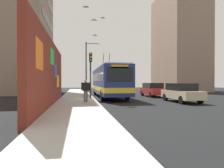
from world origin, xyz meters
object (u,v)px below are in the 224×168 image
at_px(parked_car_champagne, 181,92).
at_px(traffic_light, 91,68).
at_px(street_lamp, 88,64).
at_px(city_bus, 108,81).
at_px(pedestrian_at_curb, 86,89).
at_px(parked_car_red, 153,89).

distance_m(parked_car_champagne, traffic_light, 8.36).
height_order(parked_car_champagne, street_lamp, street_lamp).
bearing_deg(city_bus, pedestrian_at_curb, 155.91).
distance_m(city_bus, parked_car_red, 5.30).
bearing_deg(city_bus, parked_car_red, -90.09).
bearing_deg(city_bus, street_lamp, 24.47).
xyz_separation_m(parked_car_champagne, parked_car_red, (6.20, 0.00, 0.00)).
distance_m(city_bus, traffic_light, 3.80).
distance_m(city_bus, parked_car_champagne, 8.16).
bearing_deg(street_lamp, pedestrian_at_curb, 176.18).
xyz_separation_m(pedestrian_at_curb, street_lamp, (10.56, -0.70, 2.88)).
bearing_deg(traffic_light, city_bus, -36.59).
bearing_deg(street_lamp, city_bus, -155.53).
bearing_deg(pedestrian_at_curb, street_lamp, -3.82).
bearing_deg(traffic_light, pedestrian_at_curb, 169.76).
bearing_deg(pedestrian_at_curb, city_bus, -24.09).
relative_size(traffic_light, street_lamp, 0.63).
xyz_separation_m(parked_car_champagne, traffic_light, (3.31, 7.35, 2.20)).
bearing_deg(parked_car_red, parked_car_champagne, -180.00).
xyz_separation_m(parked_car_red, traffic_light, (-2.89, 7.35, 2.20)).
xyz_separation_m(parked_car_red, street_lamp, (4.46, 7.23, 3.22)).
height_order(traffic_light, street_lamp, street_lamp).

